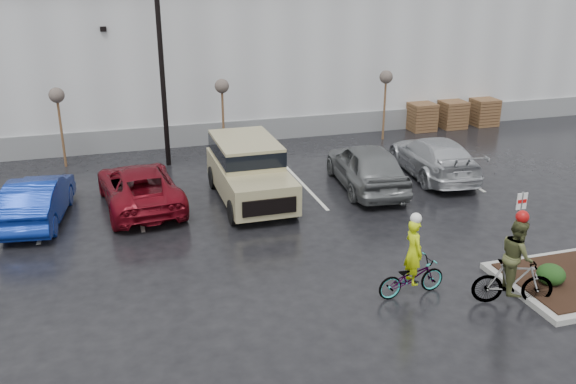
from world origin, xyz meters
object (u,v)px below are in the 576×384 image
object	(u,v)px
pallet_stack_b	(452,114)
car_red	(139,186)
sapling_west	(57,100)
cyclist_olive	(515,271)
lamppost	(158,20)
suv_tan	(250,173)
car_blue	(38,199)
car_grey	(366,166)
pallet_stack_a	(421,117)
fire_lane_sign	(519,221)
sapling_mid	(222,90)
car_far_silver	(433,157)
pallet_stack_c	(484,112)
cyclist_hivis	(412,270)
sapling_east	(386,81)

from	to	relation	value
pallet_stack_b	car_red	distance (m)	16.83
sapling_west	cyclist_olive	world-z (taller)	sapling_west
lamppost	cyclist_olive	world-z (taller)	lamppost
car_red	suv_tan	world-z (taller)	suv_tan
car_blue	sapling_west	bearing A→B (deg)	-87.87
car_red	car_grey	distance (m)	8.00
sapling_west	pallet_stack_b	size ratio (longest dim) A/B	2.37
pallet_stack_a	suv_tan	world-z (taller)	suv_tan
pallet_stack_b	car_blue	distance (m)	19.90
fire_lane_sign	sapling_mid	bearing A→B (deg)	112.49
fire_lane_sign	car_far_silver	xyz separation A→B (m)	(1.81, 7.53, -0.66)
sapling_west	car_blue	xyz separation A→B (m)	(-0.56, -5.63, -2.00)
suv_tan	sapling_west	bearing A→B (deg)	136.65
pallet_stack_a	pallet_stack_b	xyz separation A→B (m)	(1.70, 0.00, 0.00)
pallet_stack_c	car_red	xyz separation A→B (m)	(-17.41, -6.30, 0.03)
pallet_stack_a	car_far_silver	distance (m)	6.91
car_red	car_far_silver	world-z (taller)	car_far_silver
fire_lane_sign	car_grey	bearing A→B (deg)	99.98
car_red	car_grey	world-z (taller)	car_grey
suv_tan	car_far_silver	world-z (taller)	suv_tan
pallet_stack_b	car_red	xyz separation A→B (m)	(-15.61, -6.30, 0.03)
sapling_west	sapling_mid	world-z (taller)	same
lamppost	cyclist_hivis	distance (m)	13.97
car_red	cyclist_olive	size ratio (longest dim) A/B	2.11
pallet_stack_c	car_red	distance (m)	18.51
sapling_west	sapling_east	world-z (taller)	same
car_red	cyclist_olive	world-z (taller)	cyclist_olive
suv_tan	car_far_silver	size ratio (longest dim) A/B	0.99
fire_lane_sign	car_red	size ratio (longest dim) A/B	0.43
sapling_east	cyclist_hivis	bearing A→B (deg)	-112.44
pallet_stack_b	sapling_east	bearing A→B (deg)	-166.61
sapling_west	fire_lane_sign	xyz separation A→B (m)	(11.80, -12.80, -1.32)
car_far_silver	cyclist_hivis	xyz separation A→B (m)	(-5.07, -7.95, -0.07)
sapling_mid	car_far_silver	xyz separation A→B (m)	(7.11, -5.27, -1.98)
car_grey	car_far_silver	xyz separation A→B (m)	(3.03, 0.56, -0.10)
lamppost	car_red	size ratio (longest dim) A/B	1.82
car_far_silver	cyclist_hivis	size ratio (longest dim) A/B	2.36
pallet_stack_c	car_far_silver	distance (m)	8.96
fire_lane_sign	cyclist_hivis	xyz separation A→B (m)	(-3.26, -0.42, -0.73)
sapling_west	pallet_stack_c	size ratio (longest dim) A/B	2.37
sapling_mid	cyclist_hivis	xyz separation A→B (m)	(2.04, -13.22, -2.05)
pallet_stack_b	cyclist_olive	size ratio (longest dim) A/B	0.56
pallet_stack_c	lamppost	bearing A→B (deg)	-172.87
suv_tan	cyclist_olive	distance (m)	9.48
pallet_stack_c	car_grey	xyz separation A→B (m)	(-9.43, -6.83, 0.17)
fire_lane_sign	suv_tan	world-z (taller)	fire_lane_sign
sapling_east	pallet_stack_a	size ratio (longest dim) A/B	2.37
cyclist_hivis	car_far_silver	bearing A→B (deg)	-36.97
lamppost	fire_lane_sign	xyz separation A→B (m)	(7.80, -11.80, -4.28)
car_blue	cyclist_olive	bearing A→B (deg)	150.21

